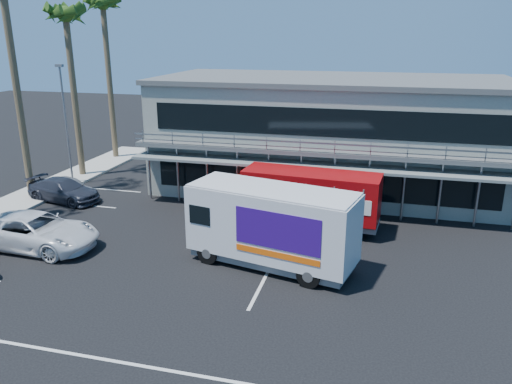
# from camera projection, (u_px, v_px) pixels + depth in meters

# --- Properties ---
(ground) EXTENTS (120.00, 120.00, 0.00)m
(ground) POSITION_uv_depth(u_px,v_px,m) (215.00, 280.00, 21.17)
(ground) COLOR black
(ground) RESTS_ON ground
(building) EXTENTS (22.40, 12.00, 7.30)m
(building) POSITION_uv_depth(u_px,v_px,m) (330.00, 133.00, 33.12)
(building) COLOR gray
(building) RESTS_ON ground
(curb_strip) EXTENTS (3.00, 32.00, 0.16)m
(curb_strip) POSITION_uv_depth(u_px,v_px,m) (13.00, 205.00, 30.25)
(curb_strip) COLOR #A5A399
(curb_strip) RESTS_ON ground
(palm_e) EXTENTS (2.80, 2.80, 12.25)m
(palm_e) POSITION_uv_depth(u_px,v_px,m) (66.00, 24.00, 33.43)
(palm_e) COLOR brown
(palm_e) RESTS_ON ground
(palm_f) EXTENTS (2.80, 2.80, 13.25)m
(palm_f) POSITION_uv_depth(u_px,v_px,m) (103.00, 13.00, 38.32)
(palm_f) COLOR brown
(palm_f) RESTS_ON ground
(light_pole_far) EXTENTS (0.50, 0.25, 8.09)m
(light_pole_far) POSITION_uv_depth(u_px,v_px,m) (66.00, 119.00, 33.32)
(light_pole_far) COLOR gray
(light_pole_far) RESTS_ON ground
(red_truck) EXTENTS (9.42, 2.99, 3.12)m
(red_truck) POSITION_uv_depth(u_px,v_px,m) (299.00, 197.00, 26.53)
(red_truck) COLOR #AF200E
(red_truck) RESTS_ON ground
(white_van) EXTENTS (7.83, 4.14, 3.64)m
(white_van) POSITION_uv_depth(u_px,v_px,m) (272.00, 225.00, 21.96)
(white_van) COLOR silver
(white_van) RESTS_ON ground
(parked_car_c) EXTENTS (6.23, 3.04, 1.71)m
(parked_car_c) POSITION_uv_depth(u_px,v_px,m) (36.00, 231.00, 24.15)
(parked_car_c) COLOR white
(parked_car_c) RESTS_ON ground
(parked_car_d) EXTENTS (5.10, 2.80, 1.40)m
(parked_car_d) POSITION_uv_depth(u_px,v_px,m) (64.00, 190.00, 30.94)
(parked_car_d) COLOR #2A2D38
(parked_car_d) RESTS_ON ground
(parked_car_e) EXTENTS (4.34, 2.72, 1.38)m
(parked_car_e) POSITION_uv_depth(u_px,v_px,m) (69.00, 188.00, 31.46)
(parked_car_e) COLOR gray
(parked_car_e) RESTS_ON ground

